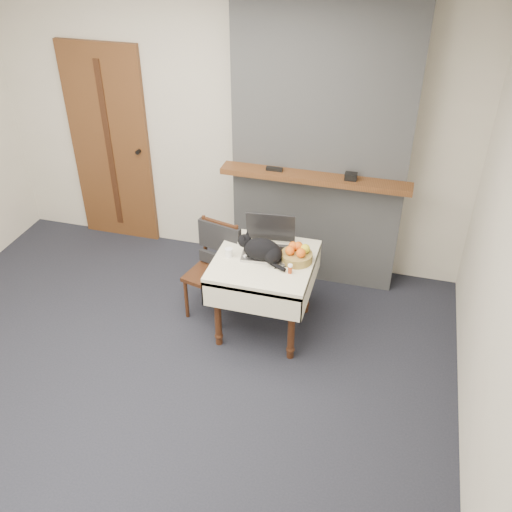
{
  "coord_description": "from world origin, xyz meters",
  "views": [
    {
      "loc": [
        1.59,
        -2.71,
        3.21
      ],
      "look_at": [
        0.6,
        0.85,
        0.75
      ],
      "focal_mm": 40.0,
      "sensor_mm": 36.0,
      "label": 1
    }
  ],
  "objects_px": {
    "side_table": "(264,271)",
    "pill_bottle": "(290,269)",
    "laptop": "(269,243)",
    "chair": "(216,256)",
    "fruit_basket": "(297,254)",
    "cream_jar": "(229,253)",
    "cat": "(263,250)",
    "door": "(111,146)"
  },
  "relations": [
    {
      "from": "cream_jar",
      "to": "fruit_basket",
      "type": "distance_m",
      "value": 0.54
    },
    {
      "from": "fruit_basket",
      "to": "chair",
      "type": "xyz_separation_m",
      "value": [
        -0.71,
        0.11,
        -0.21
      ]
    },
    {
      "from": "laptop",
      "to": "fruit_basket",
      "type": "bearing_deg",
      "value": -24.32
    },
    {
      "from": "door",
      "to": "laptop",
      "type": "height_order",
      "value": "door"
    },
    {
      "from": "fruit_basket",
      "to": "door",
      "type": "bearing_deg",
      "value": 153.93
    },
    {
      "from": "cream_jar",
      "to": "fruit_basket",
      "type": "relative_size",
      "value": 0.28
    },
    {
      "from": "door",
      "to": "cream_jar",
      "type": "height_order",
      "value": "door"
    },
    {
      "from": "door",
      "to": "laptop",
      "type": "bearing_deg",
      "value": -27.06
    },
    {
      "from": "cream_jar",
      "to": "laptop",
      "type": "bearing_deg",
      "value": 30.84
    },
    {
      "from": "chair",
      "to": "door",
      "type": "bearing_deg",
      "value": 160.47
    },
    {
      "from": "laptop",
      "to": "cat",
      "type": "height_order",
      "value": "laptop"
    },
    {
      "from": "cat",
      "to": "cream_jar",
      "type": "xyz_separation_m",
      "value": [
        -0.27,
        -0.02,
        -0.06
      ]
    },
    {
      "from": "side_table",
      "to": "fruit_basket",
      "type": "bearing_deg",
      "value": 10.57
    },
    {
      "from": "side_table",
      "to": "chair",
      "type": "distance_m",
      "value": 0.49
    },
    {
      "from": "laptop",
      "to": "door",
      "type": "bearing_deg",
      "value": 146.74
    },
    {
      "from": "side_table",
      "to": "pill_bottle",
      "type": "bearing_deg",
      "value": -29.1
    },
    {
      "from": "side_table",
      "to": "cream_jar",
      "type": "bearing_deg",
      "value": -171.71
    },
    {
      "from": "cream_jar",
      "to": "pill_bottle",
      "type": "distance_m",
      "value": 0.52
    },
    {
      "from": "laptop",
      "to": "pill_bottle",
      "type": "height_order",
      "value": "laptop"
    },
    {
      "from": "door",
      "to": "cat",
      "type": "distance_m",
      "value": 2.16
    },
    {
      "from": "cream_jar",
      "to": "cat",
      "type": "bearing_deg",
      "value": 4.64
    },
    {
      "from": "laptop",
      "to": "side_table",
      "type": "bearing_deg",
      "value": -97.48
    },
    {
      "from": "cat",
      "to": "chair",
      "type": "bearing_deg",
      "value": 167.03
    },
    {
      "from": "door",
      "to": "cat",
      "type": "xyz_separation_m",
      "value": [
        1.85,
        -1.1,
        -0.21
      ]
    },
    {
      "from": "door",
      "to": "laptop",
      "type": "distance_m",
      "value": 2.1
    },
    {
      "from": "chair",
      "to": "laptop",
      "type": "bearing_deg",
      "value": 10.62
    },
    {
      "from": "side_table",
      "to": "chair",
      "type": "bearing_deg",
      "value": 161.41
    },
    {
      "from": "laptop",
      "to": "fruit_basket",
      "type": "relative_size",
      "value": 1.73
    },
    {
      "from": "door",
      "to": "cream_jar",
      "type": "xyz_separation_m",
      "value": [
        1.57,
        -1.12,
        -0.26
      ]
    },
    {
      "from": "cat",
      "to": "side_table",
      "type": "bearing_deg",
      "value": 75.37
    },
    {
      "from": "cat",
      "to": "cream_jar",
      "type": "relative_size",
      "value": 6.08
    },
    {
      "from": "chair",
      "to": "pill_bottle",
      "type": "bearing_deg",
      "value": -8.42
    },
    {
      "from": "door",
      "to": "side_table",
      "type": "xyz_separation_m",
      "value": [
        1.85,
        -1.08,
        -0.41
      ]
    },
    {
      "from": "cat",
      "to": "pill_bottle",
      "type": "relative_size",
      "value": 5.74
    },
    {
      "from": "laptop",
      "to": "chair",
      "type": "xyz_separation_m",
      "value": [
        -0.46,
        0.03,
        -0.23
      ]
    },
    {
      "from": "laptop",
      "to": "chair",
      "type": "height_order",
      "value": "laptop"
    },
    {
      "from": "cream_jar",
      "to": "pill_bottle",
      "type": "relative_size",
      "value": 0.94
    },
    {
      "from": "fruit_basket",
      "to": "cat",
      "type": "bearing_deg",
      "value": -165.8
    },
    {
      "from": "cream_jar",
      "to": "side_table",
      "type": "bearing_deg",
      "value": 8.29
    },
    {
      "from": "door",
      "to": "pill_bottle",
      "type": "relative_size",
      "value": 26.71
    },
    {
      "from": "laptop",
      "to": "cream_jar",
      "type": "distance_m",
      "value": 0.33
    },
    {
      "from": "pill_bottle",
      "to": "side_table",
      "type": "bearing_deg",
      "value": 150.9
    }
  ]
}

